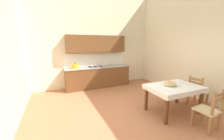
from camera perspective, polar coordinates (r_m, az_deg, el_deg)
ground_plane at (r=3.80m, az=8.04°, el=-19.04°), size 5.85×6.46×0.10m
wall_back at (r=6.02m, az=-7.20°, el=12.86°), size 5.85×0.12×4.08m
wall_right at (r=5.27m, az=34.76°, el=11.25°), size 0.12×6.46×4.08m
kitchen_cabinetry at (r=5.78m, az=-6.17°, el=1.14°), size 2.77×0.63×2.20m
dining_table at (r=3.99m, az=24.91°, el=-7.86°), size 1.41×0.98×0.75m
dining_chair_camera_side at (r=3.66m, az=36.06°, el=-13.82°), size 0.44×0.44×0.93m
dining_chair_window_side at (r=4.78m, az=32.68°, el=-7.85°), size 0.43×0.43×0.93m
fruit_bowl at (r=3.89m, az=23.70°, el=-5.34°), size 0.30×0.30×0.12m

